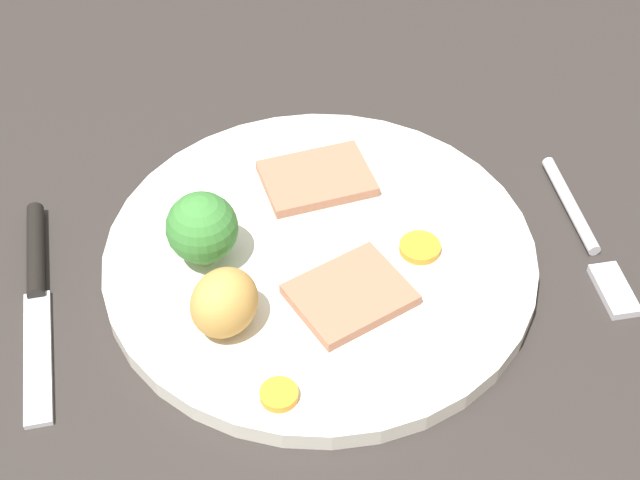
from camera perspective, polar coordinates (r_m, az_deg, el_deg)
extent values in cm
cube|color=#2B2623|center=(65.59, -1.81, -3.94)|extent=(120.00, 84.00, 3.60)
cylinder|color=silver|center=(65.14, 0.00, -1.03)|extent=(29.49, 29.49, 1.40)
cube|color=#9E664C|center=(69.17, -0.19, 3.72)|extent=(8.10, 6.14, 0.80)
cube|color=#9E664C|center=(61.49, 1.82, -3.29)|extent=(8.70, 7.87, 0.80)
ellipsoid|color=#BC8C42|center=(58.97, -5.77, -3.76)|extent=(6.12, 6.09, 4.40)
cylinder|color=orange|center=(56.94, -2.47, -9.25)|extent=(2.33, 2.33, 0.55)
cylinder|color=orange|center=(64.86, 5.98, -0.37)|extent=(2.83, 2.83, 0.54)
cylinder|color=#8CB766|center=(64.01, -6.91, -0.74)|extent=(1.30, 1.30, 1.37)
sphere|color=#387A33|center=(62.32, -7.10, 0.74)|extent=(4.78, 4.78, 4.78)
cylinder|color=silver|center=(71.50, 14.77, 2.08)|extent=(1.48, 9.54, 0.90)
cube|color=silver|center=(66.66, 17.23, -2.89)|extent=(2.27, 4.61, 0.60)
cylinder|color=black|center=(68.62, -16.70, -0.59)|extent=(1.48, 8.53, 1.20)
cube|color=silver|center=(62.95, -16.57, -6.69)|extent=(2.04, 10.55, 0.40)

